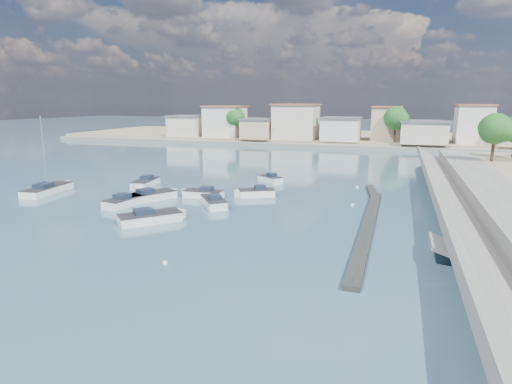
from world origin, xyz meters
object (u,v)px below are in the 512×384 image
(motorboat_b, at_px, (128,201))
(motorboat_c, at_px, (202,194))
(sailboat, at_px, (49,189))
(motorboat_h, at_px, (153,218))
(motorboat_f, at_px, (269,179))
(motorboat_e, at_px, (153,196))
(motorboat_a, at_px, (213,202))
(motorboat_g, at_px, (145,184))
(motorboat_d, at_px, (255,193))

(motorboat_b, relative_size, motorboat_c, 1.15)
(sailboat, bearing_deg, motorboat_h, -20.98)
(motorboat_f, distance_m, sailboat, 26.47)
(motorboat_c, height_order, sailboat, sailboat)
(motorboat_h, bearing_deg, motorboat_c, 90.95)
(motorboat_h, bearing_deg, motorboat_e, 122.06)
(motorboat_f, height_order, sailboat, sailboat)
(motorboat_b, xyz_separation_m, sailboat, (-12.12, 2.15, 0.03))
(motorboat_a, xyz_separation_m, motorboat_b, (-8.39, -2.44, -0.00))
(motorboat_h, bearing_deg, motorboat_b, 141.08)
(motorboat_c, height_order, motorboat_g, same)
(motorboat_c, distance_m, motorboat_e, 5.24)
(motorboat_b, bearing_deg, motorboat_h, -38.92)
(motorboat_e, height_order, motorboat_f, same)
(sailboat, bearing_deg, motorboat_f, 32.94)
(motorboat_e, distance_m, motorboat_g, 7.54)
(motorboat_c, xyz_separation_m, motorboat_f, (4.38, 11.17, -0.00))
(motorboat_a, height_order, motorboat_c, same)
(motorboat_f, height_order, motorboat_h, same)
(motorboat_a, height_order, motorboat_h, same)
(motorboat_e, distance_m, motorboat_h, 9.00)
(motorboat_c, height_order, motorboat_f, same)
(motorboat_f, height_order, motorboat_g, same)
(motorboat_a, bearing_deg, motorboat_f, 83.09)
(motorboat_a, relative_size, sailboat, 0.53)
(motorboat_d, height_order, motorboat_e, same)
(sailboat, bearing_deg, motorboat_d, 13.40)
(motorboat_d, height_order, motorboat_g, same)
(motorboat_h, bearing_deg, motorboat_f, 78.80)
(motorboat_c, relative_size, motorboat_f, 1.26)
(motorboat_c, height_order, motorboat_d, same)
(sailboat, bearing_deg, motorboat_c, 10.25)
(motorboat_f, bearing_deg, motorboat_b, -121.41)
(motorboat_b, height_order, sailboat, sailboat)
(motorboat_a, bearing_deg, motorboat_h, -109.23)
(motorboat_c, relative_size, motorboat_g, 0.86)
(motorboat_d, distance_m, sailboat, 23.83)
(motorboat_b, bearing_deg, motorboat_d, 34.73)
(motorboat_d, bearing_deg, motorboat_h, -112.64)
(motorboat_g, distance_m, sailboat, 10.73)
(motorboat_a, relative_size, motorboat_h, 0.91)
(motorboat_b, relative_size, motorboat_h, 1.05)
(motorboat_b, relative_size, motorboat_f, 1.45)
(sailboat, bearing_deg, motorboat_b, -10.06)
(motorboat_e, relative_size, motorboat_f, 1.52)
(motorboat_e, relative_size, motorboat_g, 1.04)
(motorboat_b, distance_m, motorboat_h, 7.56)
(motorboat_d, height_order, sailboat, sailboat)
(motorboat_f, distance_m, motorboat_g, 15.81)
(motorboat_d, distance_m, motorboat_g, 14.74)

